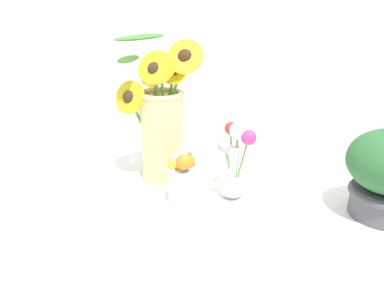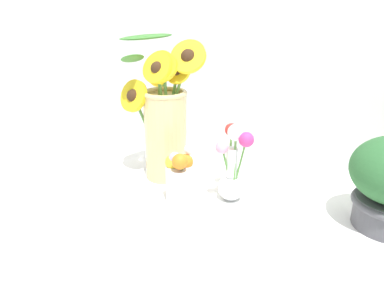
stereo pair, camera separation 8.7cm
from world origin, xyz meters
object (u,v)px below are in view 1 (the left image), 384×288
object	(u,v)px
serving_tray	(192,194)
mason_jar_sunflowers	(160,119)
vase_small_center	(185,179)
vase_bulb_right	(234,165)

from	to	relation	value
serving_tray	mason_jar_sunflowers	size ratio (longest dim) A/B	1.48
serving_tray	vase_small_center	bearing A→B (deg)	-79.95
mason_jar_sunflowers	serving_tray	bearing A→B (deg)	-17.51
vase_small_center	serving_tray	bearing A→B (deg)	100.05
vase_small_center	mason_jar_sunflowers	bearing A→B (deg)	141.04
serving_tray	mason_jar_sunflowers	distance (m)	0.20
serving_tray	mason_jar_sunflowers	xyz separation A→B (m)	(-0.10, 0.03, 0.17)
serving_tray	vase_bulb_right	distance (m)	0.14
serving_tray	vase_small_center	size ratio (longest dim) A/B	3.96
vase_small_center	vase_bulb_right	xyz separation A→B (m)	(0.09, 0.07, 0.02)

